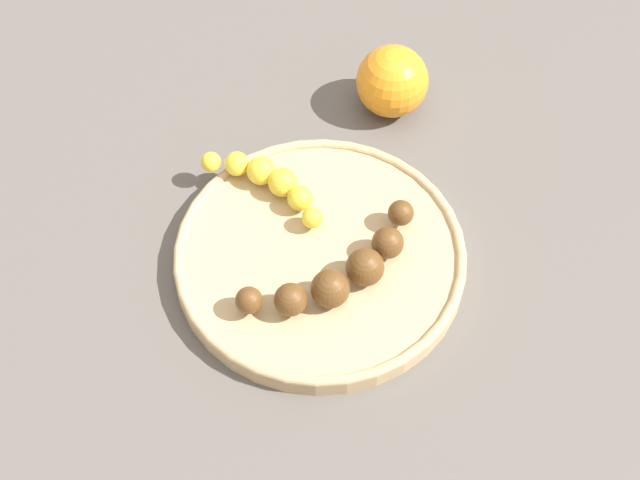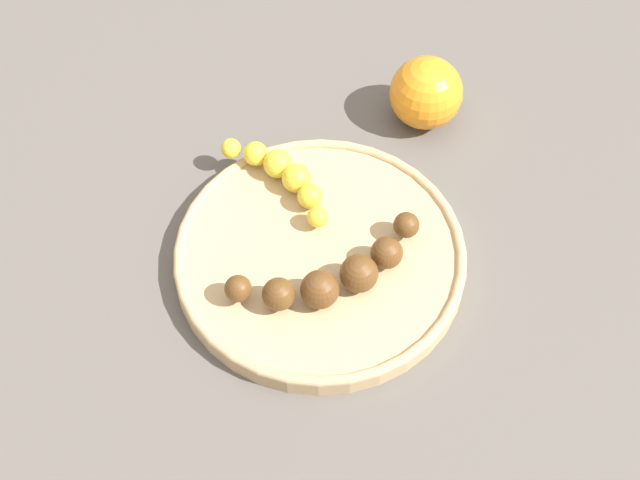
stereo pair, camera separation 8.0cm
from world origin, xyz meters
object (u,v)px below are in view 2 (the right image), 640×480
(fruit_bowl, at_px, (320,255))
(banana_yellow, at_px, (283,174))
(orange_fruit, at_px, (426,93))
(banana_overripe, at_px, (334,275))

(fruit_bowl, bearing_deg, banana_yellow, -20.56)
(fruit_bowl, relative_size, orange_fruit, 3.60)
(fruit_bowl, xyz_separation_m, banana_overripe, (-0.04, 0.02, 0.02))
(fruit_bowl, bearing_deg, orange_fruit, -75.25)
(banana_overripe, bearing_deg, banana_yellow, 178.24)
(banana_overripe, bearing_deg, orange_fruit, 132.07)
(fruit_bowl, distance_m, banana_yellow, 0.09)
(fruit_bowl, bearing_deg, banana_overripe, 154.83)
(banana_overripe, height_order, orange_fruit, orange_fruit)
(banana_yellow, height_order, orange_fruit, orange_fruit)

